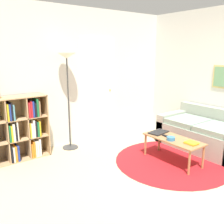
% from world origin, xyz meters
% --- Properties ---
extents(ground_plane, '(14.00, 14.00, 0.00)m').
position_xyz_m(ground_plane, '(0.00, 0.00, 0.00)').
color(ground_plane, tan).
extents(wall_back, '(7.18, 0.11, 2.60)m').
position_xyz_m(wall_back, '(0.02, 2.75, 1.29)').
color(wall_back, silver).
rests_on(wall_back, ground_plane).
extents(wall_right, '(0.08, 5.73, 2.60)m').
position_xyz_m(wall_right, '(2.12, 1.36, 1.30)').
color(wall_right, silver).
rests_on(wall_right, ground_plane).
extents(rug, '(1.88, 1.88, 0.01)m').
position_xyz_m(rug, '(0.69, 0.92, 0.00)').
color(rug, '#B2191E').
rests_on(rug, ground_plane).
extents(bookshelf, '(1.03, 0.34, 1.08)m').
position_xyz_m(bookshelf, '(-1.34, 2.54, 0.52)').
color(bookshelf, tan).
rests_on(bookshelf, ground_plane).
extents(floor_lamp, '(0.34, 0.34, 1.76)m').
position_xyz_m(floor_lamp, '(-0.39, 2.47, 1.49)').
color(floor_lamp, '#333333').
rests_on(floor_lamp, ground_plane).
extents(couch, '(0.89, 1.60, 0.73)m').
position_xyz_m(couch, '(1.68, 0.96, 0.27)').
color(couch, gray).
rests_on(couch, ground_plane).
extents(coffee_table, '(0.43, 0.99, 0.41)m').
position_xyz_m(coffee_table, '(0.69, 0.91, 0.36)').
color(coffee_table, '#996B42').
rests_on(coffee_table, ground_plane).
extents(laptop, '(0.37, 0.26, 0.02)m').
position_xyz_m(laptop, '(0.70, 1.25, 0.42)').
color(laptop, black).
rests_on(laptop, coffee_table).
extents(bowl, '(0.13, 0.13, 0.05)m').
position_xyz_m(bowl, '(0.58, 0.88, 0.43)').
color(bowl, teal).
rests_on(bowl, coffee_table).
extents(book_stack_on_table, '(0.16, 0.18, 0.03)m').
position_xyz_m(book_stack_on_table, '(0.71, 0.58, 0.42)').
color(book_stack_on_table, orange).
rests_on(book_stack_on_table, coffee_table).
extents(remote, '(0.05, 0.15, 0.02)m').
position_xyz_m(remote, '(0.65, 1.04, 0.42)').
color(remote, black).
rests_on(remote, coffee_table).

